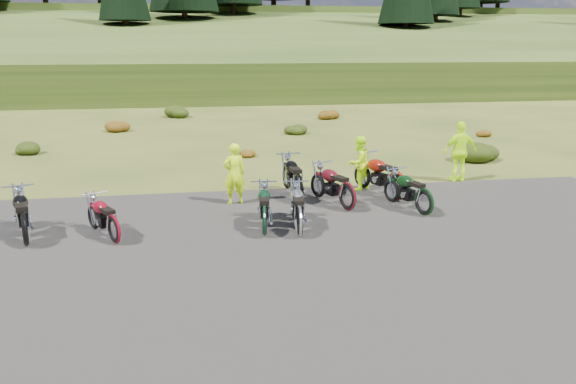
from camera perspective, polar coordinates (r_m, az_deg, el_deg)
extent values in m
plane|color=#3B4918|center=(13.37, 0.98, -4.07)|extent=(300.00, 300.00, 0.00)
cube|color=black|center=(11.54, 2.78, -7.25)|extent=(20.00, 12.00, 0.04)
cube|color=#2A3F15|center=(122.54, -8.52, 12.73)|extent=(300.00, 90.00, 9.17)
cylinder|color=black|center=(83.72, -23.39, 17.27)|extent=(0.70, 0.70, 2.20)
cylinder|color=black|center=(88.55, -18.56, 18.02)|extent=(0.70, 0.70, 2.20)
cylinder|color=black|center=(62.81, -16.12, 15.58)|extent=(0.70, 0.70, 2.20)
cylinder|color=black|center=(68.49, -10.42, 16.81)|extent=(0.70, 0.70, 2.20)
cylinder|color=black|center=(74.72, -5.58, 17.71)|extent=(0.70, 0.70, 2.20)
cylinder|color=black|center=(81.37, -1.47, 18.39)|extent=(0.70, 0.70, 2.20)
cylinder|color=black|center=(88.35, 2.03, 18.76)|extent=(0.70, 0.70, 2.20)
cylinder|color=black|center=(65.71, 11.81, 15.61)|extent=(0.70, 0.70, 2.20)
cylinder|color=black|center=(73.56, 14.68, 16.28)|extent=(0.70, 0.70, 2.20)
cylinder|color=black|center=(81.55, 17.01, 16.78)|extent=(0.70, 0.70, 2.20)
cylinder|color=black|center=(89.65, 18.93, 17.18)|extent=(0.70, 0.70, 2.20)
cylinder|color=black|center=(97.83, 20.53, 17.50)|extent=(0.70, 0.70, 2.20)
ellipsoid|color=black|center=(25.02, -25.11, 4.21)|extent=(1.03, 1.03, 0.61)
ellipsoid|color=brown|center=(29.57, -17.01, 6.56)|extent=(1.30, 1.30, 0.77)
ellipsoid|color=black|center=(34.57, -11.12, 8.19)|extent=(1.56, 1.56, 0.92)
ellipsoid|color=brown|center=(22.11, -4.33, 4.13)|extent=(0.77, 0.77, 0.45)
ellipsoid|color=black|center=(27.66, 0.69, 6.51)|extent=(1.03, 1.03, 0.61)
ellipsoid|color=brown|center=(33.38, 4.04, 8.06)|extent=(1.30, 1.30, 0.77)
ellipsoid|color=black|center=(22.56, 18.83, 4.19)|extent=(1.56, 1.56, 0.92)
ellipsoid|color=brown|center=(28.56, 19.01, 5.81)|extent=(0.77, 0.77, 0.45)
imported|color=#C8FE0D|center=(15.46, -5.48, 1.76)|extent=(0.69, 0.53, 1.70)
imported|color=#C8FE0D|center=(17.04, 7.19, 2.84)|extent=(1.00, 0.95, 1.64)
imported|color=#C8FE0D|center=(18.82, 17.07, 3.88)|extent=(1.14, 0.52, 1.92)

